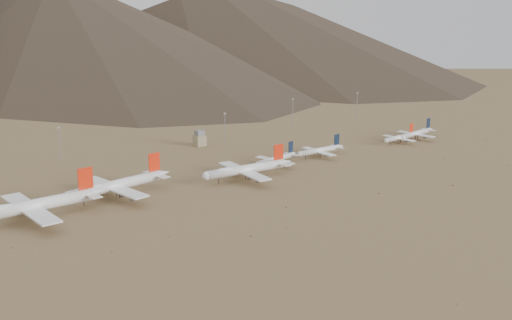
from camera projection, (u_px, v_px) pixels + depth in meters
ground at (260, 190)px, 382.29m from camera, size 3000.00×3000.00×0.00m
widebody_west at (33, 206)px, 328.93m from camera, size 77.79×59.91×23.10m
widebody_centre at (116, 185)px, 366.38m from camera, size 71.55×55.88×21.42m
widebody_east at (246, 169)px, 401.94m from camera, size 66.00×50.73×19.59m
narrowbody_a at (276, 159)px, 435.22m from camera, size 42.64×31.33×14.28m
narrowbody_b at (320, 150)px, 459.44m from camera, size 43.60×31.09×14.39m
narrowbody_c at (400, 137)px, 502.88m from camera, size 40.27×29.13×13.31m
narrowbody_d at (417, 133)px, 515.23m from camera, size 44.78×32.57×14.85m
control_tower at (200, 139)px, 492.27m from camera, size 8.00×8.00×12.00m
mast_west at (60, 144)px, 437.56m from camera, size 2.00×0.60×25.70m
mast_centre at (225, 128)px, 489.36m from camera, size 2.00×0.60×25.70m
mast_east at (293, 112)px, 556.08m from camera, size 2.00×0.60×25.70m
mast_far_east at (357, 105)px, 590.64m from camera, size 2.00×0.60×25.70m
desert_scrub at (353, 227)px, 320.53m from camera, size 437.06×166.75×0.92m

